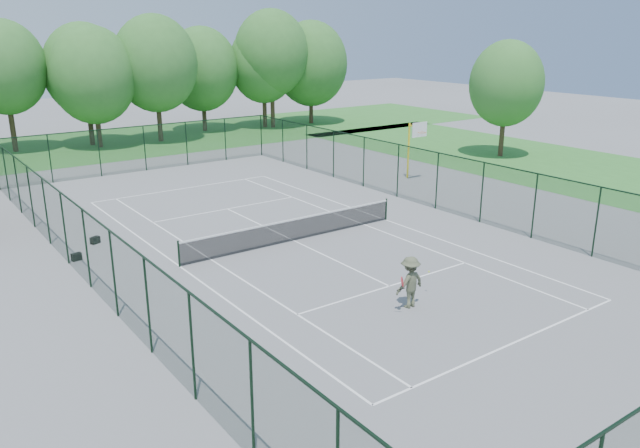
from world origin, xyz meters
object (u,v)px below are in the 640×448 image
(tennis_player, at_px, (410,282))
(tennis_net, at_px, (294,229))
(basketball_goal, at_px, (415,139))
(sports_bag_a, at_px, (77,257))

(tennis_player, bearing_deg, tennis_net, 85.43)
(basketball_goal, xyz_separation_m, sports_bag_a, (-21.39, -2.45, -2.41))
(basketball_goal, xyz_separation_m, tennis_player, (-13.40, -13.74, -1.66))
(tennis_net, relative_size, sports_bag_a, 28.70)
(sports_bag_a, bearing_deg, basketball_goal, -2.72)
(sports_bag_a, xyz_separation_m, tennis_player, (7.99, -11.28, 0.75))
(basketball_goal, height_order, sports_bag_a, basketball_goal)
(tennis_net, bearing_deg, basketball_goal, 23.78)
(sports_bag_a, bearing_deg, tennis_net, -29.40)
(tennis_net, bearing_deg, sports_bag_a, 159.87)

